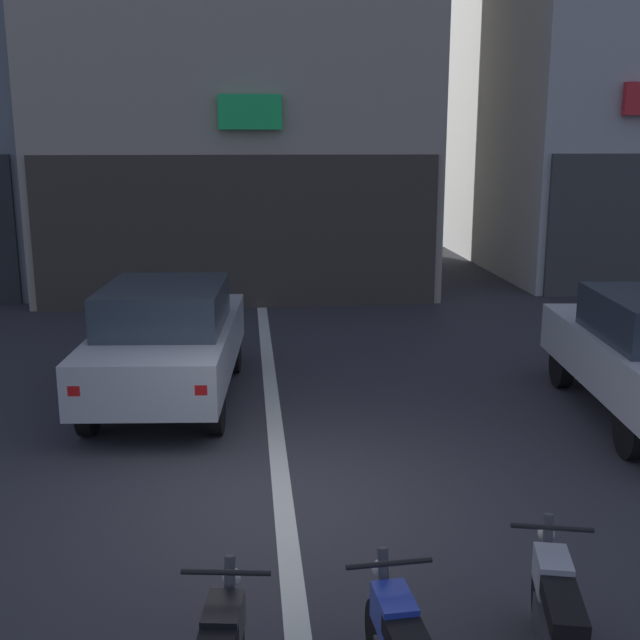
# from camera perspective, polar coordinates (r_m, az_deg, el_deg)

# --- Properties ---
(ground_plane) EXTENTS (120.00, 120.00, 0.00)m
(ground_plane) POSITION_cam_1_polar(r_m,az_deg,el_deg) (7.96, -2.67, -13.26)
(ground_plane) COLOR #333338
(lane_centre_line) EXTENTS (0.20, 18.00, 0.01)m
(lane_centre_line) POSITION_cam_1_polar(r_m,az_deg,el_deg) (13.60, -3.93, -1.98)
(lane_centre_line) COLOR silver
(lane_centre_line) RESTS_ON ground
(car_silver_crossing_near) EXTENTS (2.05, 4.22, 1.64)m
(car_silver_crossing_near) POSITION_cam_1_polar(r_m,az_deg,el_deg) (10.82, -11.04, -1.31)
(car_silver_crossing_near) COLOR black
(car_silver_crossing_near) RESTS_ON ground
(car_grey_down_street) EXTENTS (2.27, 4.29, 1.64)m
(car_grey_down_street) POSITION_cam_1_polar(r_m,az_deg,el_deg) (20.76, -2.10, 5.76)
(car_grey_down_street) COLOR black
(car_grey_down_street) RESTS_ON ground
(motorcycle_silver_row_centre) EXTENTS (0.57, 1.64, 0.98)m
(motorcycle_silver_row_centre) POSITION_cam_1_polar(r_m,az_deg,el_deg) (5.69, 16.71, -20.27)
(motorcycle_silver_row_centre) COLOR black
(motorcycle_silver_row_centre) RESTS_ON ground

